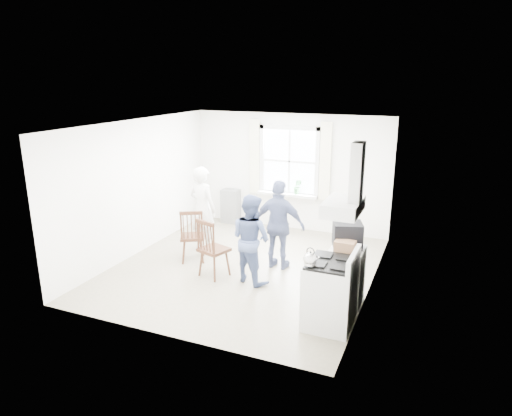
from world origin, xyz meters
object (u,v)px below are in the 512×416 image
(gas_stove, at_px, (331,293))
(person_mid, at_px, (251,239))
(windsor_chair_b, at_px, (209,243))
(person_left, at_px, (203,209))
(low_cabinet, at_px, (346,276))
(stereo_stack, at_px, (347,235))
(windsor_chair_a, at_px, (192,231))
(person_right, at_px, (279,225))

(gas_stove, height_order, person_mid, person_mid)
(person_mid, bearing_deg, gas_stove, 172.10)
(windsor_chair_b, relative_size, person_mid, 0.70)
(windsor_chair_b, distance_m, person_mid, 0.74)
(person_left, bearing_deg, low_cabinet, 173.16)
(person_left, distance_m, person_mid, 1.74)
(person_left, bearing_deg, stereo_stack, 174.27)
(windsor_chair_a, bearing_deg, person_right, 14.40)
(gas_stove, xyz_separation_m, stereo_stack, (0.04, 0.78, 0.60))
(windsor_chair_a, distance_m, person_right, 1.63)
(low_cabinet, xyz_separation_m, person_right, (-1.41, 0.89, 0.36))
(windsor_chair_a, height_order, person_mid, person_mid)
(low_cabinet, xyz_separation_m, person_left, (-3.10, 1.15, 0.40))
(windsor_chair_a, bearing_deg, person_left, 101.02)
(gas_stove, height_order, stereo_stack, stereo_stack)
(windsor_chair_a, xyz_separation_m, person_mid, (1.32, -0.30, 0.13))
(person_mid, bearing_deg, windsor_chair_b, 34.95)
(gas_stove, bearing_deg, person_left, 148.60)
(stereo_stack, relative_size, person_left, 0.30)
(low_cabinet, xyz_separation_m, stereo_stack, (-0.03, 0.08, 0.64))
(low_cabinet, distance_m, windsor_chair_a, 3.02)
(low_cabinet, bearing_deg, windsor_chair_a, 170.58)
(low_cabinet, xyz_separation_m, windsor_chair_b, (-2.36, 0.02, 0.20))
(stereo_stack, bearing_deg, low_cabinet, -68.82)
(gas_stove, xyz_separation_m, low_cabinet, (0.07, 0.70, -0.03))
(low_cabinet, height_order, person_mid, person_mid)
(gas_stove, relative_size, windsor_chair_a, 1.08)
(stereo_stack, relative_size, windsor_chair_a, 0.50)
(windsor_chair_a, bearing_deg, gas_stove, -22.35)
(gas_stove, distance_m, person_mid, 1.84)
(low_cabinet, distance_m, person_right, 1.71)
(stereo_stack, distance_m, person_right, 1.62)
(person_mid, relative_size, person_right, 0.93)
(person_left, relative_size, person_mid, 1.12)
(gas_stove, bearing_deg, stereo_stack, 87.11)
(gas_stove, xyz_separation_m, person_mid, (-1.58, 0.89, 0.28))
(gas_stove, height_order, windsor_chair_a, gas_stove)
(person_right, bearing_deg, windsor_chair_b, 44.74)
(low_cabinet, height_order, person_left, person_left)
(person_right, bearing_deg, windsor_chair_a, 16.55)
(stereo_stack, xyz_separation_m, person_left, (-3.07, 1.07, -0.23))
(windsor_chair_b, height_order, person_right, person_right)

